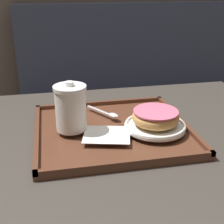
{
  "coord_description": "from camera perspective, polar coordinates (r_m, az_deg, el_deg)",
  "views": [
    {
      "loc": [
        -0.19,
        -0.74,
        1.12
      ],
      "look_at": [
        -0.04,
        0.03,
        0.78
      ],
      "focal_mm": 50.0,
      "sensor_mm": 36.0,
      "label": 1
    }
  ],
  "objects": [
    {
      "name": "serving_tray",
      "position": [
        0.87,
        -0.0,
        -3.42
      ],
      "size": [
        0.42,
        0.39,
        0.02
      ],
      "color": "#512D1E",
      "rests_on": "cafe_table"
    },
    {
      "name": "donut_chocolate_glazed",
      "position": [
        0.85,
        7.97,
        -0.87
      ],
      "size": [
        0.13,
        0.13,
        0.04
      ],
      "color": "tan",
      "rests_on": "plate_with_chocolate_donut"
    },
    {
      "name": "plate_with_chocolate_donut",
      "position": [
        0.86,
        7.87,
        -2.42
      ],
      "size": [
        0.17,
        0.17,
        0.01
      ],
      "color": "white",
      "rests_on": "serving_tray"
    },
    {
      "name": "booth_bench",
      "position": [
        1.86,
        4.85,
        -2.5
      ],
      "size": [
        1.33,
        0.44,
        1.0
      ],
      "color": "#33384C",
      "rests_on": "ground_plane"
    },
    {
      "name": "coffee_cup_front",
      "position": [
        0.83,
        -7.56,
        0.81
      ],
      "size": [
        0.09,
        0.09,
        0.13
      ],
      "color": "white",
      "rests_on": "serving_tray"
    },
    {
      "name": "cafe_table",
      "position": [
        0.95,
        2.64,
        -12.97
      ],
      "size": [
        1.03,
        0.81,
        0.72
      ],
      "color": "#38332D",
      "rests_on": "ground_plane"
    },
    {
      "name": "napkin_paper",
      "position": [
        0.81,
        -0.96,
        -4.15
      ],
      "size": [
        0.14,
        0.13,
        0.0
      ],
      "rotation": [
        0.0,
        0.0,
        -0.25
      ],
      "color": "white",
      "rests_on": "serving_tray"
    },
    {
      "name": "spoon",
      "position": [
        0.93,
        -0.51,
        -0.35
      ],
      "size": [
        0.09,
        0.12,
        0.01
      ],
      "rotation": [
        0.0,
        0.0,
        5.3
      ],
      "color": "silver",
      "rests_on": "serving_tray"
    }
  ]
}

